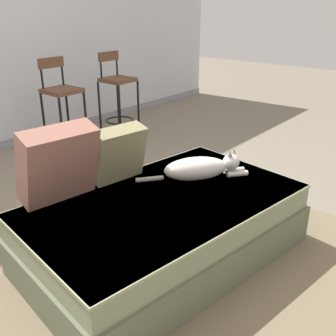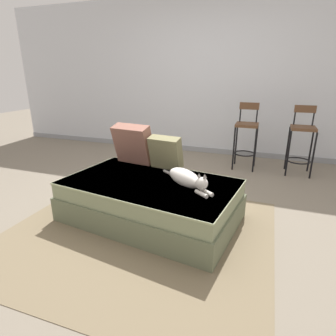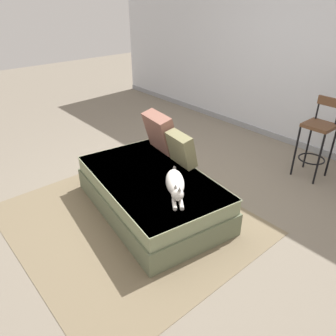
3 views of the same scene
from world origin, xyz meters
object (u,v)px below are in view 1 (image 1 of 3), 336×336
at_px(couch, 165,227).
at_px(bar_stool_by_doorway, 117,92).
at_px(cat, 200,168).
at_px(bar_stool_near_window, 62,103).
at_px(throw_pillow_corner, 58,164).
at_px(throw_pillow_middle, 118,154).

xyz_separation_m(couch, bar_stool_by_doorway, (1.48, 1.94, 0.32)).
bearing_deg(cat, couch, -179.24).
xyz_separation_m(cat, bar_stool_near_window, (0.36, 1.94, 0.06)).
relative_size(cat, bar_stool_near_window, 0.63).
bearing_deg(bar_stool_near_window, couch, -110.40).
xyz_separation_m(couch, throw_pillow_corner, (-0.39, 0.46, 0.42)).
bearing_deg(throw_pillow_corner, cat, -30.83).
bearing_deg(throw_pillow_corner, throw_pillow_middle, -8.25).
bearing_deg(throw_pillow_middle, bar_stool_near_window, 65.44).
height_order(couch, throw_pillow_middle, throw_pillow_middle).
bearing_deg(bar_stool_near_window, bar_stool_by_doorway, -0.04).
distance_m(throw_pillow_middle, bar_stool_by_doorway, 2.13).
relative_size(throw_pillow_middle, bar_stool_by_doorway, 0.38).
height_order(throw_pillow_corner, bar_stool_near_window, bar_stool_near_window).
relative_size(couch, cat, 2.90).
relative_size(cat, bar_stool_by_doorway, 0.64).
bearing_deg(couch, bar_stool_by_doorway, 52.79).
bearing_deg(couch, bar_stool_near_window, 69.60).
relative_size(couch, throw_pillow_middle, 4.83).
bearing_deg(couch, throw_pillow_middle, 87.71).
bearing_deg(bar_stool_by_doorway, throw_pillow_corner, -141.48).
distance_m(couch, bar_stool_near_window, 2.10).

